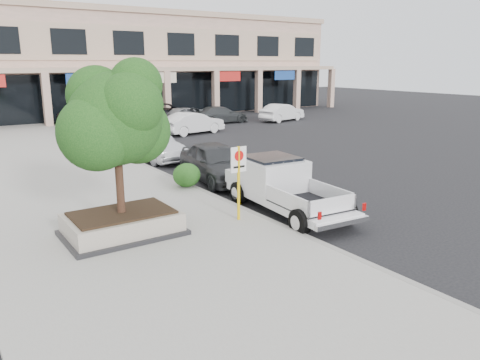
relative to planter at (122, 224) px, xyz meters
name	(u,v)px	position (x,y,z in m)	size (l,w,h in m)	color
ground	(307,216)	(5.78, -1.35, -0.48)	(120.00, 120.00, 0.00)	black
sidewalk	(85,197)	(0.28, 4.65, -0.40)	(8.00, 52.00, 0.15)	gray
curb	(181,182)	(4.23, 4.65, -0.40)	(0.20, 52.00, 0.15)	gray
strip_mall	(135,64)	(13.78, 32.58, 4.27)	(40.55, 12.43, 9.50)	tan
planter	(122,224)	(0.00, 0.00, 0.00)	(3.20, 2.20, 0.68)	black
planter_tree	(118,119)	(0.13, 0.15, 2.94)	(2.90, 2.55, 4.00)	black
no_parking_sign	(239,173)	(3.45, -0.76, 1.16)	(0.55, 0.09, 2.30)	yellow
hedge	(187,175)	(3.98, 3.65, 0.14)	(1.10, 0.99, 0.94)	#1B4513
pickup_truck	(288,187)	(5.43, -0.76, 0.40)	(2.07, 5.58, 1.76)	silver
curb_car_a	(216,162)	(5.73, 4.29, 0.34)	(1.92, 4.77, 1.62)	#2E3033
curb_car_b	(153,146)	(5.32, 9.76, 0.25)	(1.54, 4.42, 1.46)	#A8A9B0
curb_car_c	(120,133)	(5.64, 15.32, 0.24)	(2.00, 4.92, 1.43)	silver
curb_car_d	(83,119)	(5.54, 22.68, 0.35)	(2.74, 5.94, 1.65)	black
lot_car_a	(152,122)	(9.12, 18.51, 0.34)	(1.92, 4.78, 1.63)	#929499
lot_car_b	(193,123)	(11.42, 16.71, 0.28)	(1.60, 4.60, 1.51)	silver
lot_car_c	(221,115)	(16.16, 20.66, 0.21)	(1.93, 4.75, 1.38)	#313436
lot_car_d	(167,112)	(12.96, 24.04, 0.30)	(2.58, 5.60, 1.56)	black
lot_car_e	(186,115)	(13.77, 22.16, 0.22)	(1.65, 4.10, 1.40)	#97999E
lot_car_f	(282,112)	(21.24, 18.88, 0.25)	(1.54, 4.43, 1.46)	silver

